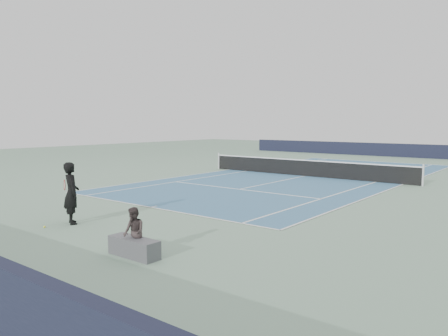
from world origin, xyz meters
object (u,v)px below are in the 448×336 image
Objects in this scene: tennis_player at (71,193)px; tennis_ball at (44,227)px; spectator_bench at (134,239)px; tennis_net at (305,168)px.

tennis_player is 28.58× the size of tennis_ball.
spectator_bench is (4.23, -0.17, 0.37)m from tennis_ball.
tennis_player is (-0.01, -15.09, 0.45)m from tennis_net.
tennis_net is 15.10m from tennis_player.
tennis_ball is at bearing 177.68° from spectator_bench.
spectator_bench is at bearing -13.84° from tennis_player.
tennis_net is 15.94m from tennis_ball.
tennis_net reaches higher than tennis_ball.
tennis_ball is 4.25m from spectator_bench.
tennis_player is at bearing 166.16° from spectator_bench.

